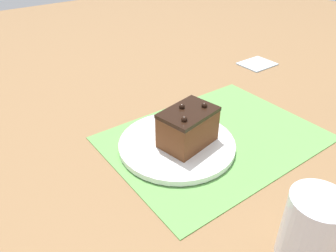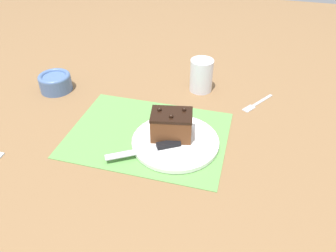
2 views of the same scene
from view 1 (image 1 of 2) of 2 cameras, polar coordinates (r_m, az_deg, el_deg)
ground_plane at (r=0.74m, az=8.02°, el=-2.15°), size 3.00×3.00×0.00m
placemat_woven at (r=0.74m, az=8.03°, el=-2.02°), size 0.46×0.34×0.00m
cake_plate at (r=0.70m, az=1.56°, el=-3.17°), size 0.25×0.25×0.01m
chocolate_cake at (r=0.67m, az=3.49°, el=-0.19°), size 0.13×0.10×0.09m
serving_knife at (r=0.74m, az=1.75°, el=0.48°), size 0.19×0.13×0.01m
drinking_glass at (r=0.51m, az=23.64°, el=-16.15°), size 0.08×0.08×0.11m
folded_napkin at (r=1.15m, az=15.27°, el=10.48°), size 0.11×0.09×0.01m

